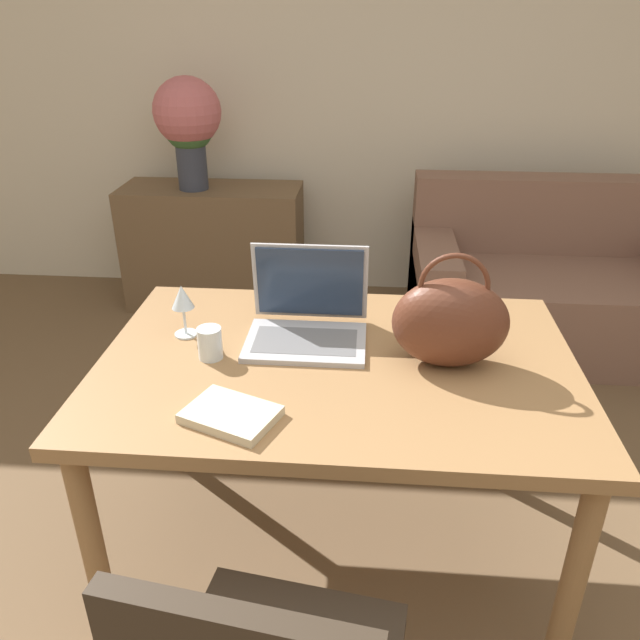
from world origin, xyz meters
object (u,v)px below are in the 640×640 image
Objects in this scene: laptop at (308,313)px; flower_vase at (188,121)px; couch at (549,290)px; drinking_glass at (210,343)px; wine_glass at (182,300)px; handbag at (450,322)px.

flower_vase is at bearing 115.23° from laptop.
drinking_glass is at bearing -130.70° from couch.
wine_glass is at bearing -135.11° from couch.
handbag is (0.75, -0.10, 0.01)m from wine_glass.
flower_vase is (-0.45, 1.75, 0.21)m from wine_glass.
wine_glass is 1.82m from flower_vase.
couch is at bearing -8.10° from flower_vase.
drinking_glass is 0.65m from handbag.
drinking_glass is at bearing -49.62° from wine_glass.
laptop is at bearing -127.91° from couch.
couch is 2.17m from wine_glass.
wine_glass reaches higher than couch.
flower_vase is (-1.20, 1.86, 0.20)m from handbag.
drinking_glass is 0.28× the size of handbag.
handbag is at bearing 1.95° from drinking_glass.
wine_glass is 0.50× the size of handbag.
handbag is (-0.73, -1.58, 0.59)m from couch.
wine_glass is (-0.11, 0.12, 0.07)m from drinking_glass.
laptop is 0.58× the size of flower_vase.
flower_vase reaches higher than wine_glass.
couch is 8.94× the size of wine_glass.
wine_glass is at bearing 130.38° from drinking_glass.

